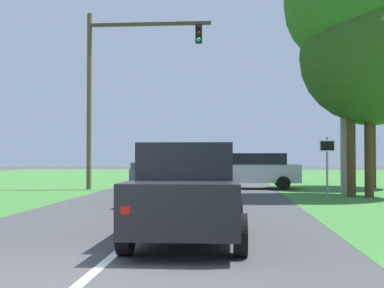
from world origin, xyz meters
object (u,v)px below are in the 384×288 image
traffic_light (117,76)px  oak_tree_right (372,72)px  pickup_truck_lead (172,175)px  crossing_suv_far (254,170)px  extra_tree_1 (350,3)px  keep_moving_sign (327,159)px  red_suv_near (189,190)px  extra_tree_2 (368,55)px  utility_pole_right (343,98)px

traffic_light → oak_tree_right: bearing=9.2°
pickup_truck_lead → crossing_suv_far: size_ratio=1.08×
oak_tree_right → extra_tree_1: bearing=-113.0°
oak_tree_right → pickup_truck_lead: bearing=-137.3°
keep_moving_sign → crossing_suv_far: keep_moving_sign is taller
red_suv_near → extra_tree_2: size_ratio=0.53×
red_suv_near → pickup_truck_lead: size_ratio=0.88×
traffic_light → keep_moving_sign: size_ratio=3.66×
keep_moving_sign → extra_tree_2: bearing=30.0°
red_suv_near → extra_tree_1: bearing=62.4°
keep_moving_sign → crossing_suv_far: (-2.54, 5.99, -0.60)m
crossing_suv_far → utility_pole_right: 6.15m
keep_moving_sign → traffic_light: bearing=153.3°
traffic_light → extra_tree_2: traffic_light is taller
extra_tree_2 → traffic_light: bearing=162.1°
extra_tree_1 → extra_tree_2: (0.72, 0.01, -2.18)m
red_suv_near → crossing_suv_far: (2.02, 15.87, -0.05)m
red_suv_near → extra_tree_1: (5.73, 10.95, 6.98)m
traffic_light → extra_tree_1: (10.58, -3.67, 2.30)m
extra_tree_2 → oak_tree_right: bearing=73.2°
pickup_truck_lead → traffic_light: (-3.58, 6.62, 4.70)m
pickup_truck_lead → extra_tree_2: size_ratio=0.60×
pickup_truck_lead → traffic_light: traffic_light is taller
red_suv_near → pickup_truck_lead: bearing=99.0°
red_suv_near → oak_tree_right: oak_tree_right is taller
red_suv_near → traffic_light: bearing=108.4°
traffic_light → extra_tree_2: 11.88m
pickup_truck_lead → extra_tree_2: (7.72, 2.96, 4.83)m
pickup_truck_lead → traffic_light: bearing=118.4°
traffic_light → crossing_suv_far: traffic_light is taller
traffic_light → extra_tree_2: (11.30, -3.66, 0.12)m
red_suv_near → oak_tree_right: size_ratio=0.51×
keep_moving_sign → oak_tree_right: (3.62, 6.86, 4.52)m
extra_tree_1 → keep_moving_sign: bearing=-137.4°
extra_tree_1 → red_suv_near: bearing=-117.6°
keep_moving_sign → utility_pole_right: utility_pole_right is taller
keep_moving_sign → utility_pole_right: bearing=63.4°
extra_tree_2 → red_suv_near: bearing=-120.5°
pickup_truck_lead → traffic_light: size_ratio=0.58×
oak_tree_right → crossing_suv_far: bearing=-172.0°
pickup_truck_lead → oak_tree_right: bearing=42.7°
red_suv_near → crossing_suv_far: 15.99m
red_suv_near → traffic_light: (-4.85, 14.62, 4.68)m
extra_tree_1 → utility_pole_right: bearing=91.3°
extra_tree_1 → traffic_light: bearing=160.9°
traffic_light → extra_tree_1: extra_tree_1 is taller
crossing_suv_far → utility_pole_right: bearing=-45.3°
pickup_truck_lead → crossing_suv_far: (3.29, 7.86, -0.02)m
oak_tree_right → extra_tree_2: size_ratio=1.04×
keep_moving_sign → utility_pole_right: size_ratio=0.29×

